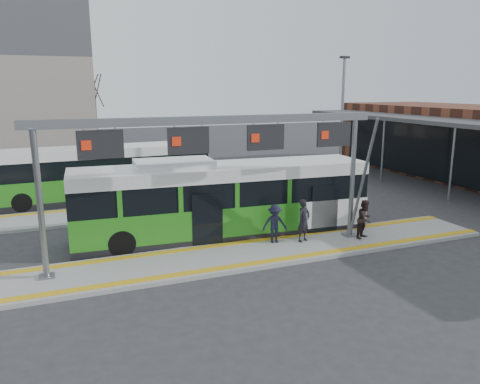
% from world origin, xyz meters
% --- Properties ---
extents(ground, '(120.00, 120.00, 0.00)m').
position_xyz_m(ground, '(0.00, 0.00, 0.00)').
color(ground, '#2D2D30').
rests_on(ground, ground).
extents(platform_main, '(22.00, 3.00, 0.15)m').
position_xyz_m(platform_main, '(0.00, 0.00, 0.07)').
color(platform_main, gray).
rests_on(platform_main, ground).
extents(platform_second, '(20.00, 3.00, 0.15)m').
position_xyz_m(platform_second, '(-4.00, 8.00, 0.07)').
color(platform_second, gray).
rests_on(platform_second, ground).
extents(tactile_main, '(22.00, 2.65, 0.02)m').
position_xyz_m(tactile_main, '(0.00, 0.00, 0.16)').
color(tactile_main, gold).
rests_on(tactile_main, platform_main).
extents(tactile_second, '(20.00, 0.35, 0.02)m').
position_xyz_m(tactile_second, '(-4.00, 9.15, 0.16)').
color(tactile_second, gold).
rests_on(tactile_second, platform_second).
extents(gantry, '(13.00, 1.68, 5.20)m').
position_xyz_m(gantry, '(-0.35, 0.25, 4.30)').
color(gantry, slate).
rests_on(gantry, platform_main).
extents(hero_bus, '(12.70, 3.44, 3.45)m').
position_xyz_m(hero_bus, '(0.61, 2.70, 1.58)').
color(hero_bus, black).
rests_on(hero_bus, ground).
extents(bg_bus_green, '(12.27, 3.19, 3.04)m').
position_xyz_m(bg_bus_green, '(-3.52, 11.73, 1.50)').
color(bg_bus_green, black).
rests_on(bg_bus_green, ground).
extents(passenger_a, '(0.76, 0.64, 1.76)m').
position_xyz_m(passenger_a, '(3.30, 0.40, 1.03)').
color(passenger_a, black).
rests_on(passenger_a, platform_main).
extents(passenger_b, '(0.99, 0.91, 1.63)m').
position_xyz_m(passenger_b, '(5.89, -0.18, 0.96)').
color(passenger_b, black).
rests_on(passenger_b, platform_main).
extents(passenger_c, '(1.13, 0.80, 1.58)m').
position_xyz_m(passenger_c, '(2.13, 0.68, 0.94)').
color(passenger_c, black).
rests_on(passenger_c, platform_main).
extents(tree_left, '(1.40, 1.40, 8.09)m').
position_xyz_m(tree_left, '(-4.37, 31.61, 6.14)').
color(tree_left, '#382B21').
rests_on(tree_left, ground).
extents(tree_mid, '(1.40, 1.40, 7.88)m').
position_xyz_m(tree_mid, '(-1.83, 32.87, 5.98)').
color(tree_mid, '#382B21').
rests_on(tree_mid, ground).
extents(lamp_east, '(0.50, 0.25, 7.97)m').
position_xyz_m(lamp_east, '(8.98, 6.41, 4.23)').
color(lamp_east, slate).
rests_on(lamp_east, ground).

